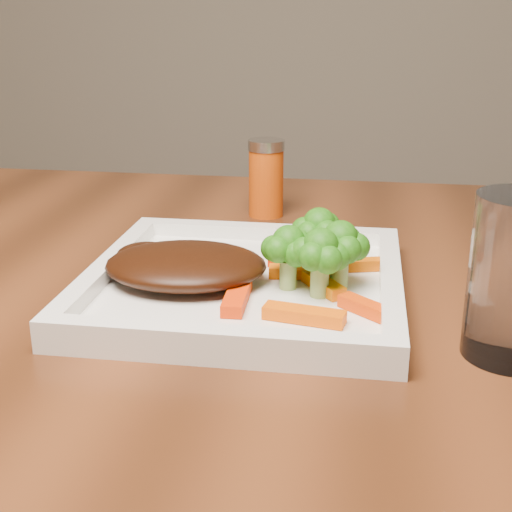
# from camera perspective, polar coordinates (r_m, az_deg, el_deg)

# --- Properties ---
(plate) EXTENTS (0.27, 0.27, 0.01)m
(plate) POSITION_cam_1_polar(r_m,az_deg,el_deg) (0.63, -0.90, -2.62)
(plate) COLOR white
(plate) RESTS_ON dining_table
(steak) EXTENTS (0.15, 0.12, 0.03)m
(steak) POSITION_cam_1_polar(r_m,az_deg,el_deg) (0.63, -5.64, -0.74)
(steak) COLOR black
(steak) RESTS_ON plate
(broccoli_0) EXTENTS (0.07, 0.07, 0.07)m
(broccoli_0) POSITION_cam_1_polar(r_m,az_deg,el_deg) (0.64, 5.05, 1.77)
(broccoli_0) COLOR #106010
(broccoli_0) RESTS_ON plate
(broccoli_1) EXTENTS (0.06, 0.06, 0.06)m
(broccoli_1) POSITION_cam_1_polar(r_m,az_deg,el_deg) (0.61, 6.73, 0.33)
(broccoli_1) COLOR #357A14
(broccoli_1) RESTS_ON plate
(broccoli_2) EXTENTS (0.07, 0.07, 0.06)m
(broccoli_2) POSITION_cam_1_polar(r_m,az_deg,el_deg) (0.59, 5.16, -0.53)
(broccoli_2) COLOR #276C12
(broccoli_2) RESTS_ON plate
(broccoli_3) EXTENTS (0.06, 0.06, 0.06)m
(broccoli_3) POSITION_cam_1_polar(r_m,az_deg,el_deg) (0.60, 2.60, 0.16)
(broccoli_3) COLOR #265D0F
(broccoli_3) RESTS_ON plate
(carrot_0) EXTENTS (0.07, 0.03, 0.01)m
(carrot_0) POSITION_cam_1_polar(r_m,az_deg,el_deg) (0.55, 3.87, -4.72)
(carrot_0) COLOR #EB5703
(carrot_0) RESTS_ON plate
(carrot_1) EXTENTS (0.05, 0.04, 0.01)m
(carrot_1) POSITION_cam_1_polar(r_m,az_deg,el_deg) (0.57, 8.83, -4.12)
(carrot_1) COLOR #E13B03
(carrot_1) RESTS_ON plate
(carrot_2) EXTENTS (0.02, 0.06, 0.01)m
(carrot_2) POSITION_cam_1_polar(r_m,az_deg,el_deg) (0.58, -1.54, -3.32)
(carrot_2) COLOR #E83103
(carrot_2) RESTS_ON plate
(carrot_3) EXTENTS (0.05, 0.03, 0.01)m
(carrot_3) POSITION_cam_1_polar(r_m,az_deg,el_deg) (0.66, 8.95, -0.66)
(carrot_3) COLOR #C95503
(carrot_3) RESTS_ON plate
(carrot_4) EXTENTS (0.03, 0.06, 0.01)m
(carrot_4) POSITION_cam_1_polar(r_m,az_deg,el_deg) (0.68, 2.46, 0.12)
(carrot_4) COLOR red
(carrot_4) RESTS_ON plate
(carrot_5) EXTENTS (0.04, 0.05, 0.01)m
(carrot_5) POSITION_cam_1_polar(r_m,az_deg,el_deg) (0.61, 5.40, -2.29)
(carrot_5) COLOR orange
(carrot_5) RESTS_ON plate
(carrot_6) EXTENTS (0.06, 0.02, 0.01)m
(carrot_6) POSITION_cam_1_polar(r_m,az_deg,el_deg) (0.63, 3.54, -1.28)
(carrot_6) COLOR #FF6704
(carrot_6) RESTS_ON plate
(spice_shaker) EXTENTS (0.05, 0.05, 0.09)m
(spice_shaker) POSITION_cam_1_polar(r_m,az_deg,el_deg) (0.86, 0.82, 6.24)
(spice_shaker) COLOR #C2460A
(spice_shaker) RESTS_ON dining_table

